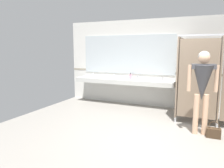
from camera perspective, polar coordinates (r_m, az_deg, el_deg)
ground_plane at (r=4.48m, az=10.56°, el=-14.79°), size 7.16×5.96×0.10m
wall_back at (r=6.82m, az=16.38°, el=5.16°), size 7.16×0.12×2.67m
wall_back_tile_band at (r=6.78m, az=16.20°, el=2.75°), size 7.16×0.01×0.06m
vanity_counter at (r=7.00m, az=3.25°, el=-0.32°), size 3.17×0.59×0.94m
mirror_panel at (r=7.11m, az=3.94°, el=7.70°), size 3.07×0.02×1.22m
person_standing at (r=4.76m, az=22.53°, el=0.45°), size 0.58×0.48×1.72m
handbag at (r=4.91m, az=24.98°, el=-11.37°), size 0.27×0.15×0.34m
soap_dispenser at (r=6.98m, az=4.88°, el=2.04°), size 0.07×0.07×0.18m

